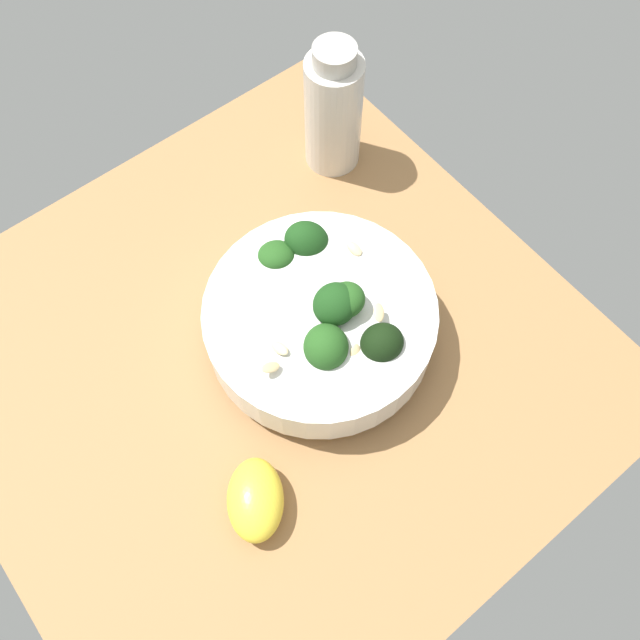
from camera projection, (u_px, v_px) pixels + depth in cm
name	position (u px, v px, depth cm)	size (l,w,h in cm)	color
ground_plane	(269.00, 366.00, 69.97)	(59.12, 59.12, 4.95)	#996D42
bowl_of_broccoli	(321.00, 319.00, 65.01)	(21.90, 21.90, 10.06)	white
lemon_wedge	(255.00, 500.00, 59.58)	(7.36, 4.97, 3.92)	yellow
bottle_tall	(333.00, 110.00, 72.36)	(6.13, 6.13, 15.52)	beige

